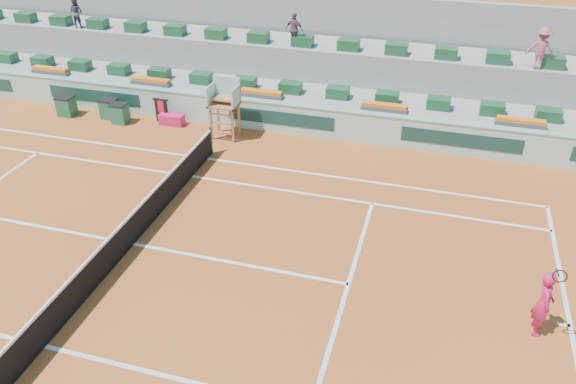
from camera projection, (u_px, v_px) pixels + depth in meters
name	position (u px, v px, depth m)	size (l,w,h in m)	color
ground	(134.00, 244.00, 16.46)	(90.00, 90.00, 0.00)	#99491D
seating_tier_lower	(253.00, 93.00, 24.88)	(36.00, 4.00, 1.20)	gray
seating_tier_upper	(264.00, 66.00, 25.82)	(36.00, 2.40, 2.60)	gray
stadium_back_wall	(274.00, 37.00, 26.65)	(36.00, 0.40, 4.40)	gray
player_bag	(172.00, 119.00, 23.39)	(1.02, 0.45, 0.45)	#D31B55
spectator_left	(76.00, 12.00, 26.29)	(0.67, 0.53, 1.39)	#474853
spectator_mid	(294.00, 30.00, 23.76)	(0.83, 0.35, 1.42)	#714B5A
spectator_right	(541.00, 48.00, 21.29)	(1.04, 0.60, 1.60)	#A7535C
court_lines	(134.00, 244.00, 16.46)	(23.89, 11.09, 0.01)	silver
tennis_net	(131.00, 229.00, 16.18)	(0.10, 11.97, 1.10)	black
advertising_hoarding	(236.00, 112.00, 23.06)	(36.00, 0.34, 1.26)	#9FC8B6
umpire_chair	(225.00, 100.00, 21.77)	(1.10, 0.90, 2.40)	#99613A
seat_row_lower	(245.00, 83.00, 23.72)	(32.90, 0.60, 0.44)	#194C28
seat_row_upper	(259.00, 37.00, 24.53)	(32.90, 0.60, 0.44)	#194C28
flower_planters	(205.00, 88.00, 23.46)	(26.80, 0.36, 0.28)	#4D4D4D
drink_cooler_a	(120.00, 113.00, 23.44)	(0.66, 0.57, 0.84)	#1B533A
drink_cooler_b	(109.00, 108.00, 23.88)	(0.71, 0.61, 0.84)	#1B533A
drink_cooler_c	(66.00, 106.00, 24.11)	(0.72, 0.62, 0.84)	#1B533A
towel_rack	(161.00, 108.00, 23.42)	(0.68, 0.11, 1.03)	black
tennis_player	(544.00, 303.00, 13.06)	(0.44, 0.89, 2.28)	#D31B55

